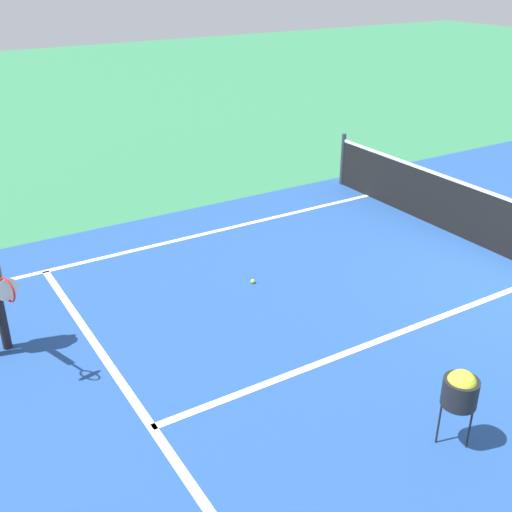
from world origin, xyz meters
The scene contains 5 objects.
line_sideline_left centered at (-4.11, -5.95, 0.00)m, with size 0.10×11.89×0.01m, color white.
line_service_near centered at (0.00, -6.40, 0.00)m, with size 8.22×0.10×0.01m, color white.
line_center_service centered at (0.00, -3.20, 0.00)m, with size 0.10×6.40×0.01m, color white.
ball_hopper centered at (1.77, -3.99, 0.68)m, with size 0.34×0.34×0.87m.
tennis_ball_mid_court centered at (-2.13, -3.90, 0.03)m, with size 0.07×0.07×0.07m, color #CCE033.
Camera 1 is at (4.82, -8.11, 4.35)m, focal length 44.00 mm.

